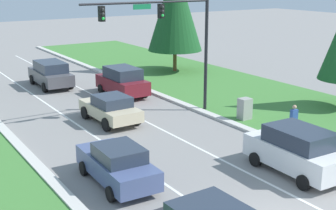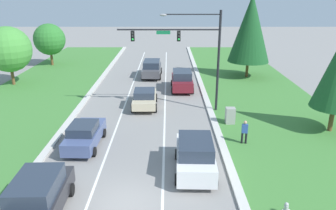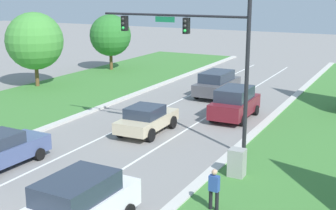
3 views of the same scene
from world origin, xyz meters
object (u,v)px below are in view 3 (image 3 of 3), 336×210
at_px(slate_blue_sedan, 2,150).
at_px(oak_near_left_tree, 35,41).
at_px(pedestrian, 214,188).
at_px(champagne_sedan, 147,119).
at_px(white_suv, 79,204).
at_px(oak_far_left_tree, 110,35).
at_px(burgundy_suv, 235,103).
at_px(traffic_signal_mast, 203,42).
at_px(graphite_suv, 217,83).
at_px(utility_cabinet, 237,164).

distance_m(slate_blue_sedan, oak_near_left_tree, 18.73).
bearing_deg(pedestrian, champagne_sedan, -41.08).
relative_size(champagne_sedan, white_suv, 0.97).
bearing_deg(oak_far_left_tree, pedestrian, -49.20).
height_order(slate_blue_sedan, oak_far_left_tree, oak_far_left_tree).
distance_m(burgundy_suv, slate_blue_sedan, 14.58).
bearing_deg(white_suv, oak_near_left_tree, 137.11).
xyz_separation_m(traffic_signal_mast, burgundy_suv, (-0.36, 6.14, -4.48)).
bearing_deg(champagne_sedan, burgundy_suv, 55.11).
bearing_deg(champagne_sedan, graphite_suv, 88.00).
relative_size(burgundy_suv, slate_blue_sedan, 1.00).
height_order(burgundy_suv, pedestrian, burgundy_suv).
bearing_deg(graphite_suv, utility_cabinet, -64.46).
relative_size(champagne_sedan, pedestrian, 2.67).
distance_m(white_suv, oak_near_left_tree, 25.66).
xyz_separation_m(slate_blue_sedan, white_suv, (6.96, -3.19, 0.20)).
distance_m(white_suv, oak_far_left_tree, 32.63).
xyz_separation_m(graphite_suv, white_suv, (3.42, -21.48, 0.01)).
distance_m(traffic_signal_mast, champagne_sedan, 6.11).
height_order(champagne_sedan, oak_near_left_tree, oak_near_left_tree).
bearing_deg(graphite_suv, champagne_sedan, -89.72).
bearing_deg(champagne_sedan, white_suv, -73.16).
bearing_deg(white_suv, burgundy_suv, 91.86).
distance_m(champagne_sedan, oak_near_left_tree, 16.53).
bearing_deg(oak_near_left_tree, utility_cabinet, -26.99).
bearing_deg(burgundy_suv, utility_cabinet, -70.49).
xyz_separation_m(champagne_sedan, oak_far_left_tree, (-13.72, 16.73, 2.69)).
bearing_deg(oak_near_left_tree, pedestrian, -33.50).
distance_m(utility_cabinet, oak_near_left_tree, 24.26).
bearing_deg(utility_cabinet, champagne_sedan, 150.11).
distance_m(traffic_signal_mast, oak_far_left_tree, 24.97).
bearing_deg(graphite_suv, burgundy_suv, -57.41).
distance_m(traffic_signal_mast, pedestrian, 8.55).
height_order(slate_blue_sedan, white_suv, white_suv).
xyz_separation_m(graphite_suv, slate_blue_sedan, (-3.53, -18.28, -0.19)).
xyz_separation_m(traffic_signal_mast, slate_blue_sedan, (-7.23, -6.72, -4.69)).
bearing_deg(white_suv, champagne_sedan, 109.71).
height_order(burgundy_suv, oak_near_left_tree, oak_near_left_tree).
bearing_deg(traffic_signal_mast, slate_blue_sedan, -137.10).
relative_size(burgundy_suv, pedestrian, 2.71).
relative_size(white_suv, utility_cabinet, 3.50).
bearing_deg(champagne_sedan, utility_cabinet, -31.20).
bearing_deg(utility_cabinet, slate_blue_sedan, -159.81).
relative_size(graphite_suv, oak_far_left_tree, 0.91).
bearing_deg(white_suv, slate_blue_sedan, 156.89).
distance_m(champagne_sedan, pedestrian, 10.22).
bearing_deg(oak_near_left_tree, slate_blue_sedan, -52.50).
height_order(graphite_suv, champagne_sedan, graphite_suv).
xyz_separation_m(graphite_suv, oak_far_left_tree, (-13.85, 6.09, 2.51)).
height_order(white_suv, pedestrian, white_suv).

